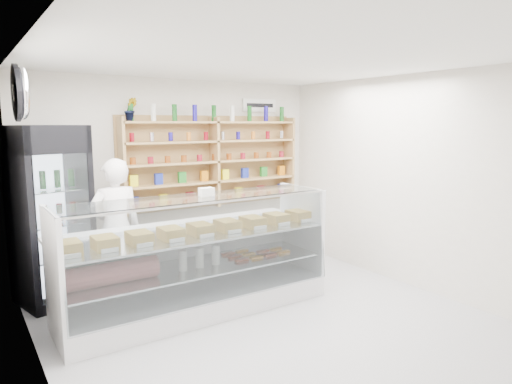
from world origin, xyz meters
TOP-DOWN VIEW (x-y plane):
  - room at (0.00, 0.00)m, footprint 5.00×5.00m
  - display_counter at (-0.52, 0.90)m, footprint 3.11×0.93m
  - shop_worker at (-1.16, 1.86)m, footprint 0.64×0.42m
  - drinks_cooler at (-1.85, 2.14)m, footprint 0.93×0.91m
  - wall_shelving at (0.50, 2.34)m, footprint 2.84×0.28m
  - potted_plant at (-0.75, 2.34)m, footprint 0.20×0.17m
  - security_mirror at (-2.17, 1.20)m, footprint 0.15×0.50m
  - wall_sign at (1.40, 2.47)m, footprint 0.62×0.03m

SIDE VIEW (x-z plane):
  - display_counter at x=-0.52m, z-range -0.31..1.05m
  - shop_worker at x=-1.16m, z-range 0.00..1.75m
  - drinks_cooler at x=-1.85m, z-range 0.00..2.15m
  - room at x=0.00m, z-range -1.10..3.90m
  - wall_shelving at x=0.50m, z-range 0.93..2.26m
  - potted_plant at x=-0.75m, z-range 2.20..2.50m
  - security_mirror at x=-2.17m, z-range 2.20..2.70m
  - wall_sign at x=1.40m, z-range 2.35..2.55m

